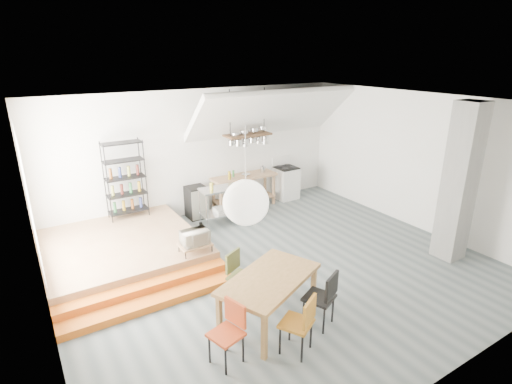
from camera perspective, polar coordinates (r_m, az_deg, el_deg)
floor at (r=8.08m, az=3.01°, el=-10.65°), size 8.00×8.00×0.00m
wall_back at (r=10.35m, az=-8.03°, el=5.54°), size 8.00×0.04×3.20m
wall_left at (r=6.20m, az=-28.85°, el=-6.35°), size 0.04×7.00×3.20m
wall_right at (r=10.17m, az=22.05°, el=4.05°), size 0.04×7.00×3.20m
ceiling at (r=7.05m, az=3.47°, el=12.50°), size 8.00×7.00×0.02m
slope_ceiling at (r=10.52m, az=2.25°, el=11.20°), size 4.40×1.44×1.32m
window_pane at (r=7.54m, az=-29.84°, el=-0.55°), size 0.02×2.50×2.20m
platform at (r=8.75m, az=-18.59°, el=-7.77°), size 3.00×3.00×0.40m
step_lower at (r=7.16m, az=-14.48°, el=-15.01°), size 3.00×0.35×0.13m
step_upper at (r=7.41m, az=-15.39°, el=-13.22°), size 3.00×0.35×0.27m
concrete_column at (r=8.82m, az=27.06°, el=1.14°), size 0.50×0.50×3.20m
kitchen_counter at (r=10.80m, az=-1.70°, el=0.93°), size 1.80×0.60×0.91m
stove at (r=11.58m, az=4.28°, el=1.41°), size 0.60×0.60×1.18m
pot_rack at (r=10.28m, az=-1.00°, el=7.77°), size 1.20×0.50×1.43m
wire_shelving at (r=9.53m, az=-18.20°, el=1.84°), size 0.88×0.38×1.80m
microwave_shelf at (r=7.80m, az=-8.68°, el=-7.46°), size 0.60×0.40×0.16m
paper_lantern at (r=5.16m, az=-1.45°, el=-1.51°), size 0.60×0.60×0.60m
dining_table at (r=6.28m, az=1.93°, el=-12.74°), size 1.90×1.52×0.79m
chair_mustard at (r=5.81m, az=6.50°, el=-17.77°), size 0.56×0.56×0.91m
chair_black at (r=6.34m, az=9.68°, el=-14.28°), size 0.56×0.56×0.93m
chair_olive at (r=6.87m, az=-2.53°, el=-11.36°), size 0.54×0.54×0.89m
chair_red at (r=5.69m, az=-3.78°, el=-18.76°), size 0.50×0.50×0.88m
rolling_cart at (r=9.71m, az=-5.13°, el=-1.33°), size 1.01×0.61×0.96m
mini_fridge at (r=10.32m, az=-8.51°, el=-1.43°), size 0.48×0.48×0.82m
microwave at (r=7.73m, az=-8.74°, el=-6.41°), size 0.51×0.35×0.28m
bowl at (r=10.68m, az=-1.46°, el=2.47°), size 0.31×0.31×0.06m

